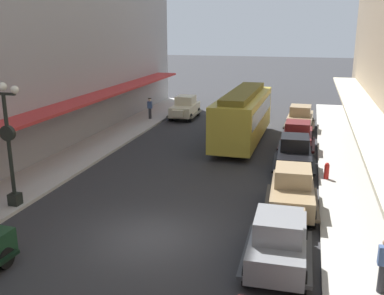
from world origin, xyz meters
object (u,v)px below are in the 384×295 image
Objects in this scene: streetcar at (243,114)px; parked_car_6 at (185,107)px; fire_hydrant at (327,171)px; parked_car_2 at (300,117)px; lamp_post_with_clock at (8,140)px; parked_car_0 at (292,190)px; parked_car_5 at (278,239)px; parked_car_7 at (297,135)px; pedestrian_0 at (384,265)px; parked_car_3 at (294,153)px; pedestrian_1 at (150,108)px.

parked_car_6 is at bearing 130.86° from streetcar.
parked_car_2 is at bearing 98.17° from fire_hydrant.
lamp_post_with_clock is (-11.14, -18.02, 2.04)m from parked_car_2.
parked_car_0 is at bearing -70.90° from streetcar.
parked_car_6 is 20.14m from lamp_post_with_clock.
parked_car_6 is at bearing 112.95° from parked_car_5.
parked_car_6 is at bearing 140.61° from parked_car_7.
pedestrian_0 is (2.97, -0.92, 0.05)m from parked_car_5.
pedestrian_0 is at bearing -79.26° from parked_car_7.
parked_car_5 is 23.73m from parked_car_6.
parked_car_6 is 0.83× the size of lamp_post_with_clock.
parked_car_0 is at bearing -61.27° from parked_car_6.
streetcar is (-3.54, -4.79, 0.96)m from parked_car_2.
pedestrian_0 is (2.86, -15.09, 0.05)m from parked_car_7.
parked_car_5 and parked_car_7 have the same top height.
lamp_post_with_clock is at bearing -143.78° from parked_car_3.
parked_car_2 and parked_car_3 have the same top height.
streetcar is at bearing 60.14° from lamp_post_with_clock.
parked_car_3 reaches higher than pedestrian_0.
parked_car_6 is (-9.36, 1.94, 0.00)m from parked_car_2.
pedestrian_0 reaches higher than fire_hydrant.
streetcar is 11.77× the size of fire_hydrant.
streetcar is at bearing 109.10° from parked_car_0.
fire_hydrant is (1.61, -11.21, -0.38)m from parked_car_2.
lamp_post_with_clock reaches higher than pedestrian_0.
fire_hydrant is 0.50× the size of pedestrian_0.
parked_car_6 is 5.22× the size of fire_hydrant.
fire_hydrant is at bearing -81.83° from parked_car_2.
parked_car_2 is 1.01× the size of parked_car_5.
pedestrian_0 is at bearing -55.16° from pedestrian_1.
pedestrian_0 is at bearing -61.78° from parked_car_6.
parked_car_5 is 1.00× the size of parked_car_7.
parked_car_7 reaches higher than fire_hydrant.
parked_car_0 is 9.61m from parked_car_7.
streetcar reaches higher than pedestrian_0.
lamp_post_with_clock is 3.15× the size of pedestrian_0.
parked_car_7 is at bearing 106.44° from fire_hydrant.
fire_hydrant is at bearing -40.55° from pedestrian_1.
pedestrian_0 is (2.88, -10.95, 0.05)m from parked_car_3.
parked_car_2 is (-0.12, 15.36, 0.00)m from parked_car_0.
parked_car_5 is at bearing -9.72° from lamp_post_with_clock.
streetcar is 15.30m from lamp_post_with_clock.
pedestrian_1 is (-14.71, 21.14, 0.02)m from pedestrian_0.
pedestrian_1 is (-8.31, 5.10, -0.89)m from streetcar.
pedestrian_1 is at bearing 124.84° from pedestrian_0.
parked_car_5 is 1.00× the size of parked_car_6.
pedestrian_1 is (-11.85, 6.05, 0.07)m from parked_car_7.
parked_car_2 is at bearing 58.28° from lamp_post_with_clock.
parked_car_5 is at bearing -101.21° from fire_hydrant.
parked_car_3 is 0.83× the size of lamp_post_with_clock.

